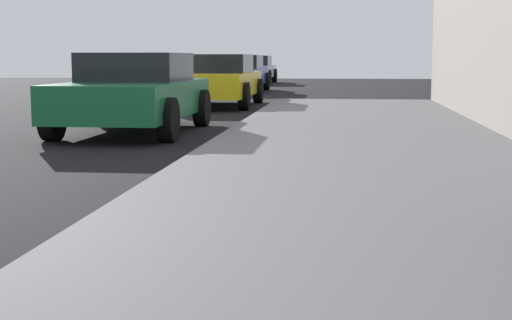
# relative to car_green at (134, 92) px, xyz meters

# --- Properties ---
(sidewalk) EXTENTS (4.00, 32.00, 0.15)m
(sidewalk) POSITION_rel_car_green_xyz_m (3.63, -8.43, -0.57)
(sidewalk) COLOR slate
(sidewalk) RESTS_ON ground_plane
(car_green) EXTENTS (1.93, 4.09, 1.27)m
(car_green) POSITION_rel_car_green_xyz_m (0.00, 0.00, 0.00)
(car_green) COLOR #196638
(car_green) RESTS_ON ground_plane
(car_yellow) EXTENTS (2.03, 4.49, 1.27)m
(car_yellow) POSITION_rel_car_green_xyz_m (0.17, 6.83, 0.00)
(car_yellow) COLOR yellow
(car_yellow) RESTS_ON ground_plane
(car_blue) EXTENTS (1.92, 4.59, 1.27)m
(car_blue) POSITION_rel_car_green_xyz_m (-0.36, 14.79, 0.00)
(car_blue) COLOR #233899
(car_blue) RESTS_ON ground_plane
(car_silver) EXTENTS (2.02, 4.55, 1.27)m
(car_silver) POSITION_rel_car_green_xyz_m (-0.92, 23.67, 0.00)
(car_silver) COLOR #B7B7BF
(car_silver) RESTS_ON ground_plane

